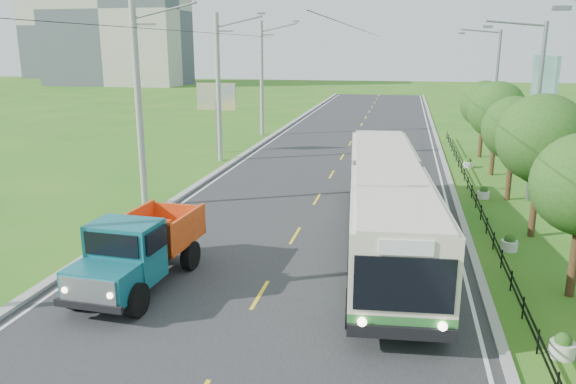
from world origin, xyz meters
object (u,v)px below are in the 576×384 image
(tree_third, at_px, (542,143))
(billboard_right, at_px, (543,89))
(pole_mid, at_px, (219,87))
(tree_back, at_px, (484,107))
(tree_fourth, at_px, (514,131))
(planter_far, at_px, (468,163))
(streetlight_far, at_px, (494,87))
(streetlight_mid, at_px, (534,106))
(dump_truck, at_px, (139,246))
(pole_near, at_px, (139,105))
(planter_near, at_px, (509,243))
(bus, at_px, (386,198))
(planter_mid, at_px, (483,193))
(billboard_left, at_px, (216,101))
(pole_far, at_px, (262,78))
(tree_fifth, at_px, (497,113))
(planter_front, at_px, (563,346))

(tree_third, relative_size, billboard_right, 0.82)
(pole_mid, distance_m, tree_back, 18.89)
(tree_fourth, relative_size, planter_far, 8.06)
(streetlight_far, bearing_deg, streetlight_mid, -90.00)
(tree_back, distance_m, dump_truck, 29.78)
(pole_near, bearing_deg, tree_fourth, 15.84)
(planter_near, relative_size, bus, 0.04)
(tree_third, relative_size, bus, 0.34)
(pole_near, xyz_separation_m, tree_third, (18.12, -0.86, -1.11))
(tree_back, xyz_separation_m, planter_mid, (-1.26, -12.14, -3.37))
(tree_third, height_order, billboard_left, tree_third)
(pole_near, height_order, planter_far, pole_near)
(pole_far, height_order, billboard_right, pole_far)
(tree_back, xyz_separation_m, dump_truck, (-13.95, -26.21, -2.25))
(tree_fifth, relative_size, planter_far, 8.66)
(tree_fourth, height_order, tree_back, tree_back)
(streetlight_far, height_order, planter_far, streetlight_far)
(pole_near, distance_m, dump_truck, 10.64)
(pole_far, distance_m, planter_far, 20.70)
(tree_fourth, relative_size, billboard_left, 1.04)
(streetlight_mid, relative_size, planter_far, 13.54)
(dump_truck, bearing_deg, billboard_right, 53.95)
(pole_far, bearing_deg, planter_mid, -48.41)
(bus, bearing_deg, streetlight_far, 67.84)
(planter_far, bearing_deg, streetlight_far, 71.20)
(pole_near, distance_m, tree_back, 24.98)
(pole_near, distance_m, planter_mid, 18.23)
(billboard_right, bearing_deg, bus, -120.69)
(bus, bearing_deg, tree_fourth, 49.42)
(tree_back, distance_m, planter_front, 28.37)
(tree_back, bearing_deg, streetlight_far, 67.08)
(tree_fourth, relative_size, tree_back, 0.98)
(tree_back, relative_size, streetlight_far, 0.61)
(pole_near, relative_size, pole_mid, 1.00)
(streetlight_mid, bearing_deg, planter_far, 104.32)
(tree_fourth, distance_m, dump_truck, 20.03)
(pole_far, bearing_deg, pole_near, -90.00)
(pole_mid, relative_size, pole_far, 1.00)
(pole_far, distance_m, billboard_right, 24.33)
(pole_far, relative_size, planter_near, 14.93)
(pole_near, bearing_deg, planter_near, -10.09)
(tree_third, xyz_separation_m, tree_fourth, (-0.00, 6.00, -0.40))
(planter_far, relative_size, billboard_right, 0.09)
(planter_front, bearing_deg, billboard_left, 124.84)
(planter_mid, bearing_deg, planter_front, -90.00)
(pole_mid, xyz_separation_m, pole_far, (0.00, 12.00, 0.00))
(tree_fifth, relative_size, planter_mid, 8.66)
(pole_far, distance_m, billboard_left, 9.17)
(tree_fifth, relative_size, planter_near, 8.66)
(billboard_right, bearing_deg, streetlight_mid, -105.44)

